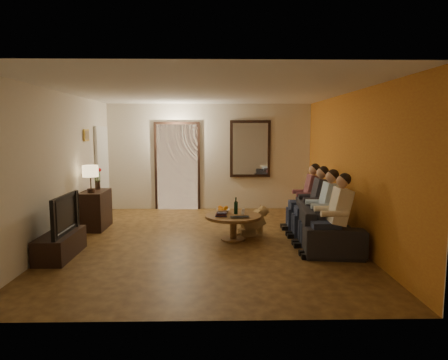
{
  "coord_description": "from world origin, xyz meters",
  "views": [
    {
      "loc": [
        0.15,
        -6.87,
        1.92
      ],
      "look_at": [
        0.3,
        0.3,
        1.05
      ],
      "focal_mm": 32.0,
      "sensor_mm": 36.0,
      "label": 1
    }
  ],
  "objects_px": {
    "table_lamp": "(91,179)",
    "tv": "(59,214)",
    "person_d": "(308,199)",
    "dog": "(252,221)",
    "tv_stand": "(60,245)",
    "sofa": "(325,222)",
    "wine_bottle": "(236,205)",
    "laptop": "(240,218)",
    "dresser": "(95,210)",
    "bowl": "(223,211)",
    "person_c": "(316,205)",
    "person_a": "(336,219)",
    "coffee_table": "(233,227)",
    "person_b": "(325,211)"
  },
  "relations": [
    {
      "from": "table_lamp",
      "to": "coffee_table",
      "type": "bearing_deg",
      "value": -14.33
    },
    {
      "from": "person_b",
      "to": "bowl",
      "type": "relative_size",
      "value": 4.63
    },
    {
      "from": "tv",
      "to": "coffee_table",
      "type": "height_order",
      "value": "tv"
    },
    {
      "from": "person_b",
      "to": "coffee_table",
      "type": "relative_size",
      "value": 1.2
    },
    {
      "from": "sofa",
      "to": "dog",
      "type": "distance_m",
      "value": 1.32
    },
    {
      "from": "table_lamp",
      "to": "wine_bottle",
      "type": "bearing_deg",
      "value": -12.11
    },
    {
      "from": "dresser",
      "to": "table_lamp",
      "type": "height_order",
      "value": "table_lamp"
    },
    {
      "from": "person_c",
      "to": "bowl",
      "type": "distance_m",
      "value": 1.7
    },
    {
      "from": "tv",
      "to": "wine_bottle",
      "type": "distance_m",
      "value": 2.94
    },
    {
      "from": "person_b",
      "to": "person_d",
      "type": "relative_size",
      "value": 1.0
    },
    {
      "from": "person_d",
      "to": "dog",
      "type": "relative_size",
      "value": 2.14
    },
    {
      "from": "tv",
      "to": "person_a",
      "type": "bearing_deg",
      "value": -91.46
    },
    {
      "from": "sofa",
      "to": "wine_bottle",
      "type": "distance_m",
      "value": 1.6
    },
    {
      "from": "tv_stand",
      "to": "bowl",
      "type": "xyz_separation_m",
      "value": [
        2.53,
        1.13,
        0.3
      ]
    },
    {
      "from": "sofa",
      "to": "person_c",
      "type": "distance_m",
      "value": 0.41
    },
    {
      "from": "table_lamp",
      "to": "person_b",
      "type": "height_order",
      "value": "table_lamp"
    },
    {
      "from": "laptop",
      "to": "dresser",
      "type": "bearing_deg",
      "value": 154.46
    },
    {
      "from": "bowl",
      "to": "table_lamp",
      "type": "bearing_deg",
      "value": 169.42
    },
    {
      "from": "person_a",
      "to": "laptop",
      "type": "bearing_deg",
      "value": 152.35
    },
    {
      "from": "tv",
      "to": "sofa",
      "type": "distance_m",
      "value": 4.41
    },
    {
      "from": "dresser",
      "to": "wine_bottle",
      "type": "bearing_deg",
      "value": -16.4
    },
    {
      "from": "person_d",
      "to": "coffee_table",
      "type": "bearing_deg",
      "value": -152.81
    },
    {
      "from": "tv",
      "to": "person_b",
      "type": "distance_m",
      "value": 4.26
    },
    {
      "from": "dresser",
      "to": "wine_bottle",
      "type": "height_order",
      "value": "wine_bottle"
    },
    {
      "from": "bowl",
      "to": "person_a",
      "type": "bearing_deg",
      "value": -36.21
    },
    {
      "from": "tv_stand",
      "to": "person_c",
      "type": "height_order",
      "value": "person_c"
    },
    {
      "from": "dog",
      "to": "dresser",
      "type": "bearing_deg",
      "value": 147.65
    },
    {
      "from": "person_b",
      "to": "tv_stand",
      "type": "bearing_deg",
      "value": -173.36
    },
    {
      "from": "coffee_table",
      "to": "table_lamp",
      "type": "bearing_deg",
      "value": 165.67
    },
    {
      "from": "tv_stand",
      "to": "person_d",
      "type": "height_order",
      "value": "person_d"
    },
    {
      "from": "person_a",
      "to": "laptop",
      "type": "height_order",
      "value": "person_a"
    },
    {
      "from": "table_lamp",
      "to": "tv",
      "type": "distance_m",
      "value": 1.64
    },
    {
      "from": "coffee_table",
      "to": "wine_bottle",
      "type": "distance_m",
      "value": 0.4
    },
    {
      "from": "bowl",
      "to": "laptop",
      "type": "bearing_deg",
      "value": -60.75
    },
    {
      "from": "tv_stand",
      "to": "person_b",
      "type": "xyz_separation_m",
      "value": [
        4.23,
        0.49,
        0.42
      ]
    },
    {
      "from": "person_b",
      "to": "dog",
      "type": "relative_size",
      "value": 2.14
    },
    {
      "from": "tv_stand",
      "to": "dog",
      "type": "bearing_deg",
      "value": 21.37
    },
    {
      "from": "dog",
      "to": "tv_stand",
      "type": "bearing_deg",
      "value": -179.52
    },
    {
      "from": "table_lamp",
      "to": "person_b",
      "type": "distance_m",
      "value": 4.39
    },
    {
      "from": "coffee_table",
      "to": "dresser",
      "type": "bearing_deg",
      "value": 161.4
    },
    {
      "from": "dresser",
      "to": "sofa",
      "type": "xyz_separation_m",
      "value": [
        4.33,
        -1.03,
        -0.04
      ]
    },
    {
      "from": "dog",
      "to": "table_lamp",
      "type": "bearing_deg",
      "value": 151.64
    },
    {
      "from": "sofa",
      "to": "tv",
      "type": "bearing_deg",
      "value": 106.95
    },
    {
      "from": "sofa",
      "to": "wine_bottle",
      "type": "xyz_separation_m",
      "value": [
        -1.57,
        0.22,
        0.27
      ]
    },
    {
      "from": "wine_bottle",
      "to": "laptop",
      "type": "relative_size",
      "value": 0.94
    },
    {
      "from": "bowl",
      "to": "tv",
      "type": "bearing_deg",
      "value": -155.87
    },
    {
      "from": "table_lamp",
      "to": "coffee_table",
      "type": "xyz_separation_m",
      "value": [
        2.71,
        -0.69,
        -0.8
      ]
    },
    {
      "from": "wine_bottle",
      "to": "person_b",
      "type": "bearing_deg",
      "value": -19.59
    },
    {
      "from": "tv_stand",
      "to": "wine_bottle",
      "type": "distance_m",
      "value": 2.97
    },
    {
      "from": "coffee_table",
      "to": "bowl",
      "type": "bearing_deg",
      "value": 129.29
    }
  ]
}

